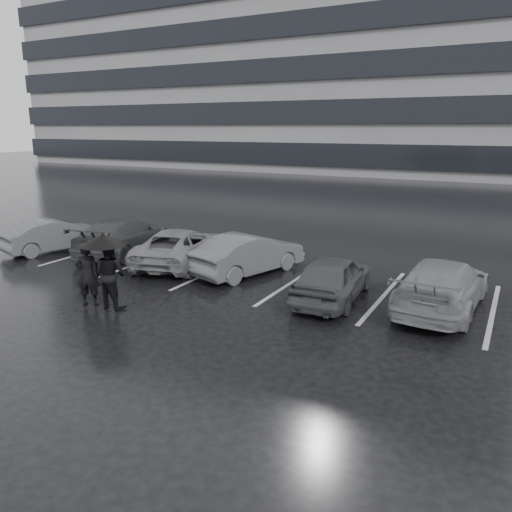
{
  "coord_description": "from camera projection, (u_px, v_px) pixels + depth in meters",
  "views": [
    {
      "loc": [
        6.52,
        -10.93,
        4.61
      ],
      "look_at": [
        0.12,
        1.0,
        1.1
      ],
      "focal_mm": 35.0,
      "sensor_mm": 36.0,
      "label": 1
    }
  ],
  "objects": [
    {
      "name": "stall_stripes",
      "position": [
        253.0,
        275.0,
        15.96
      ],
      "size": [
        19.72,
        5.0,
        0.0
      ],
      "color": "#ACACAF",
      "rests_on": "ground"
    },
    {
      "name": "car_east",
      "position": [
        442.0,
        285.0,
        12.88
      ],
      "size": [
        2.09,
        4.65,
        1.32
      ],
      "primitive_type": "imported",
      "rotation": [
        0.0,
        0.0,
        3.09
      ],
      "color": "#545457",
      "rests_on": "ground"
    },
    {
      "name": "car_west_b",
      "position": [
        180.0,
        246.0,
        17.15
      ],
      "size": [
        3.21,
        4.89,
        1.25
      ],
      "primitive_type": "imported",
      "rotation": [
        0.0,
        0.0,
        3.42
      ],
      "color": "#545457",
      "rests_on": "ground"
    },
    {
      "name": "car_west_a",
      "position": [
        249.0,
        254.0,
        16.01
      ],
      "size": [
        2.5,
        4.22,
        1.31
      ],
      "primitive_type": "imported",
      "rotation": [
        0.0,
        0.0,
        2.84
      ],
      "color": "#313134",
      "rests_on": "ground"
    },
    {
      "name": "car_west_d",
      "position": [
        54.0,
        235.0,
        18.98
      ],
      "size": [
        2.35,
        3.96,
        1.23
      ],
      "primitive_type": "imported",
      "rotation": [
        0.0,
        0.0,
        2.84
      ],
      "color": "#313134",
      "rests_on": "ground"
    },
    {
      "name": "pedestrian_left",
      "position": [
        88.0,
        274.0,
        13.1
      ],
      "size": [
        0.74,
        0.64,
        1.71
      ],
      "primitive_type": "imported",
      "rotation": [
        0.0,
        0.0,
        3.59
      ],
      "color": "black",
      "rests_on": "ground"
    },
    {
      "name": "car_west_c",
      "position": [
        124.0,
        236.0,
        18.6
      ],
      "size": [
        2.66,
        4.9,
        1.35
      ],
      "primitive_type": "imported",
      "rotation": [
        0.0,
        0.0,
        3.32
      ],
      "color": "black",
      "rests_on": "ground"
    },
    {
      "name": "ground",
      "position": [
        235.0,
        303.0,
        13.46
      ],
      "size": [
        160.0,
        160.0,
        0.0
      ],
      "primitive_type": "plane",
      "color": "black",
      "rests_on": "ground"
    },
    {
      "name": "pedestrian_right",
      "position": [
        110.0,
        274.0,
        12.94
      ],
      "size": [
        0.88,
        0.69,
        1.81
      ],
      "primitive_type": "imported",
      "rotation": [
        0.0,
        0.0,
        3.14
      ],
      "color": "black",
      "rests_on": "ground"
    },
    {
      "name": "office_building",
      "position": [
        278.0,
        45.0,
        60.87
      ],
      "size": [
        61.0,
        26.0,
        29.0
      ],
      "color": "gray",
      "rests_on": "ground"
    },
    {
      "name": "car_main",
      "position": [
        332.0,
        277.0,
        13.57
      ],
      "size": [
        1.76,
        3.85,
        1.28
      ],
      "primitive_type": "imported",
      "rotation": [
        0.0,
        0.0,
        3.21
      ],
      "color": "black",
      "rests_on": "ground"
    },
    {
      "name": "umbrella",
      "position": [
        103.0,
        240.0,
        12.72
      ],
      "size": [
        1.18,
        1.18,
        2.0
      ],
      "color": "black",
      "rests_on": "ground"
    }
  ]
}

